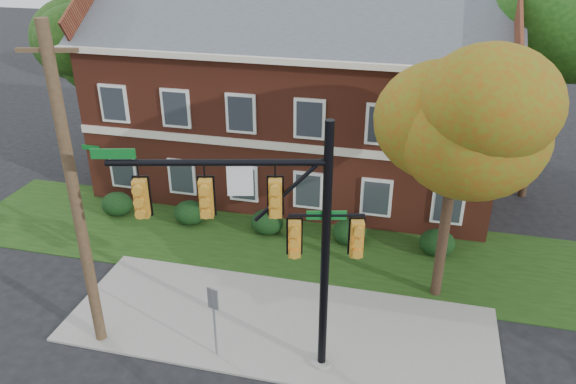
% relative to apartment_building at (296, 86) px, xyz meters
% --- Properties ---
extents(ground, '(120.00, 120.00, 0.00)m').
position_rel_apartment_building_xyz_m(ground, '(2.00, -11.95, -4.99)').
color(ground, black).
rests_on(ground, ground).
extents(sidewalk, '(14.00, 5.00, 0.08)m').
position_rel_apartment_building_xyz_m(sidewalk, '(2.00, -10.95, -4.95)').
color(sidewalk, gray).
rests_on(sidewalk, ground).
extents(grass_strip, '(30.00, 6.00, 0.04)m').
position_rel_apartment_building_xyz_m(grass_strip, '(2.00, -5.95, -4.97)').
color(grass_strip, '#193811').
rests_on(grass_strip, ground).
extents(apartment_building, '(18.80, 8.80, 9.74)m').
position_rel_apartment_building_xyz_m(apartment_building, '(0.00, 0.00, 0.00)').
color(apartment_building, maroon).
rests_on(apartment_building, ground).
extents(hedge_far_left, '(1.40, 1.26, 1.05)m').
position_rel_apartment_building_xyz_m(hedge_far_left, '(-7.00, -5.25, -4.46)').
color(hedge_far_left, black).
rests_on(hedge_far_left, ground).
extents(hedge_left, '(1.40, 1.26, 1.05)m').
position_rel_apartment_building_xyz_m(hedge_left, '(-3.50, -5.25, -4.46)').
color(hedge_left, black).
rests_on(hedge_left, ground).
extents(hedge_center, '(1.40, 1.26, 1.05)m').
position_rel_apartment_building_xyz_m(hedge_center, '(0.00, -5.25, -4.46)').
color(hedge_center, black).
rests_on(hedge_center, ground).
extents(hedge_right, '(1.40, 1.26, 1.05)m').
position_rel_apartment_building_xyz_m(hedge_right, '(3.50, -5.25, -4.46)').
color(hedge_right, black).
rests_on(hedge_right, ground).
extents(hedge_far_right, '(1.40, 1.26, 1.05)m').
position_rel_apartment_building_xyz_m(hedge_far_right, '(7.00, -5.25, -4.46)').
color(hedge_far_right, black).
rests_on(hedge_far_right, ground).
extents(tree_near_right, '(4.50, 4.25, 8.58)m').
position_rel_apartment_building_xyz_m(tree_near_right, '(7.22, -8.09, 1.68)').
color(tree_near_right, black).
rests_on(tree_near_right, ground).
extents(tree_left_rear, '(5.40, 5.10, 8.88)m').
position_rel_apartment_building_xyz_m(tree_left_rear, '(-9.73, -1.12, 1.69)').
color(tree_left_rear, black).
rests_on(tree_left_rear, ground).
extents(tree_right_rear, '(6.30, 5.95, 10.62)m').
position_rel_apartment_building_xyz_m(tree_right_rear, '(11.31, 0.86, 3.13)').
color(tree_right_rear, black).
rests_on(tree_right_rear, ground).
extents(traffic_signal, '(6.80, 1.86, 7.77)m').
position_rel_apartment_building_xyz_m(traffic_signal, '(2.34, -12.76, -0.17)').
color(traffic_signal, gray).
rests_on(traffic_signal, ground).
extents(utility_pole, '(1.53, 0.47, 9.96)m').
position_rel_apartment_building_xyz_m(utility_pole, '(-3.35, -12.95, 0.06)').
color(utility_pole, '#44341F').
rests_on(utility_pole, ground).
extents(sign_post, '(0.36, 0.15, 2.53)m').
position_rel_apartment_building_xyz_m(sign_post, '(0.50, -12.80, -3.27)').
color(sign_post, slate).
rests_on(sign_post, ground).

